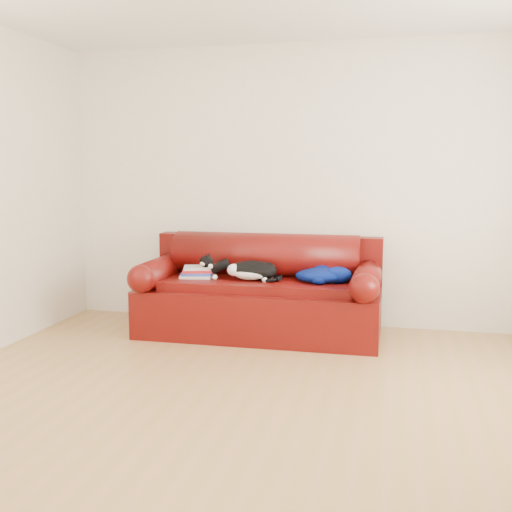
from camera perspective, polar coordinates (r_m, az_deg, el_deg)
The scene contains 7 objects.
ground at distance 3.94m, azimuth -0.54°, elevation -13.37°, with size 4.50×4.50×0.00m, color olive.
room_shell at distance 3.66m, azimuth 1.41°, elevation 11.60°, with size 4.52×4.02×2.61m.
sofa_base at distance 5.32m, azimuth 0.35°, elevation -4.97°, with size 2.10×0.90×0.50m.
sofa_back at distance 5.50m, azimuth 0.91°, elevation -1.32°, with size 2.10×1.01×0.88m.
book_stack at distance 5.36m, azimuth -5.59°, elevation -1.53°, with size 0.30×0.26×0.10m.
cat at distance 5.20m, azimuth -0.41°, elevation -1.42°, with size 0.60×0.27×0.21m.
blanket at distance 5.16m, azimuth 6.36°, elevation -1.76°, with size 0.55×0.44×0.15m.
Camera 1 is at (0.86, -3.56, 1.45)m, focal length 42.00 mm.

